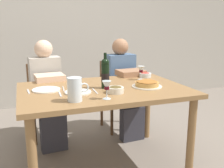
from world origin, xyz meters
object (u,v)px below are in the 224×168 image
at_px(dining_table, 104,98).
at_px(wine_glass_left_diner, 107,86).
at_px(baked_tart, 147,84).
at_px(chair_left, 45,95).
at_px(olive_bowl, 115,89).
at_px(water_pitcher, 75,91).
at_px(dinner_plate_right_setting, 46,90).
at_px(wine_glass_right_diner, 141,70).
at_px(salad_bowl, 145,75).
at_px(diner_left, 48,90).
at_px(wine_bottle, 105,73).
at_px(diner_right, 124,85).
at_px(chair_right, 116,90).
at_px(dinner_plate_left_setting, 78,92).

xyz_separation_m(dining_table, wine_glass_left_diner, (-0.09, -0.35, 0.19)).
distance_m(baked_tart, chair_left, 1.34).
xyz_separation_m(olive_bowl, wine_glass_left_diner, (-0.13, -0.15, 0.07)).
relative_size(water_pitcher, olive_bowl, 1.28).
bearing_deg(water_pitcher, dinner_plate_right_setting, 113.20).
xyz_separation_m(dining_table, water_pitcher, (-0.33, -0.32, 0.17)).
distance_m(baked_tart, wine_glass_right_diner, 0.33).
height_order(baked_tart, salad_bowl, baked_tart).
relative_size(salad_bowl, chair_left, 0.15).
bearing_deg(wine_glass_left_diner, diner_left, 109.20).
relative_size(wine_bottle, diner_right, 0.28).
xyz_separation_m(water_pitcher, chair_right, (0.77, 1.19, -0.34)).
bearing_deg(salad_bowl, diner_right, 112.85).
relative_size(wine_glass_right_diner, dinner_plate_left_setting, 0.63).
xyz_separation_m(salad_bowl, olive_bowl, (-0.54, -0.53, 0.00)).
distance_m(dinner_plate_left_setting, diner_right, 1.03).
bearing_deg(olive_bowl, diner_left, 119.17).
bearing_deg(chair_right, water_pitcher, 52.99).
distance_m(chair_right, diner_right, 0.26).
bearing_deg(chair_right, wine_bottle, 59.78).
height_order(olive_bowl, wine_glass_right_diner, wine_glass_right_diner).
bearing_deg(wine_glass_right_diner, water_pitcher, -146.35).
bearing_deg(wine_glass_left_diner, wine_glass_right_diner, 44.94).
height_order(olive_bowl, dinner_plate_right_setting, olive_bowl).
bearing_deg(wine_glass_left_diner, dinner_plate_right_setting, 133.96).
relative_size(dining_table, salad_bowl, 11.49).
bearing_deg(wine_glass_left_diner, dining_table, 75.76).
height_order(water_pitcher, dinner_plate_left_setting, water_pitcher).
xyz_separation_m(wine_bottle, diner_left, (-0.45, 0.67, -0.28)).
bearing_deg(baked_tart, diner_left, 137.41).
relative_size(dining_table, wine_bottle, 4.67).
bearing_deg(diner_left, dinner_plate_left_setting, 99.00).
height_order(wine_glass_left_diner, diner_right, diner_right).
bearing_deg(olive_bowl, chair_right, 69.20).
relative_size(dining_table, diner_right, 1.29).
relative_size(wine_bottle, chair_right, 0.37).
relative_size(olive_bowl, wine_glass_right_diner, 0.99).
bearing_deg(wine_glass_left_diner, water_pitcher, 173.83).
height_order(water_pitcher, wine_glass_left_diner, water_pitcher).
height_order(wine_bottle, wine_glass_right_diner, wine_bottle).
bearing_deg(baked_tart, salad_bowl, 65.21).
bearing_deg(water_pitcher, wine_glass_left_diner, -6.17).
relative_size(dining_table, olive_bowl, 10.57).
relative_size(water_pitcher, diner_left, 0.16).
xyz_separation_m(water_pitcher, baked_tart, (0.72, 0.23, -0.05)).
xyz_separation_m(olive_bowl, chair_right, (0.40, 1.06, -0.29)).
relative_size(wine_glass_left_diner, chair_left, 0.17).
bearing_deg(chair_left, salad_bowl, 146.74).
bearing_deg(dining_table, olive_bowl, -78.14).
xyz_separation_m(wine_bottle, chair_right, (0.43, 0.87, -0.40)).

